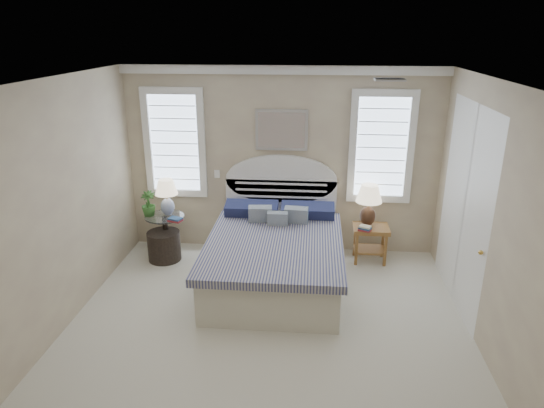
% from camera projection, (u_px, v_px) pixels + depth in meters
% --- Properties ---
extents(floor, '(4.50, 5.00, 0.01)m').
position_uv_depth(floor, '(264.00, 347.00, 5.11)').
color(floor, '#B4AD99').
rests_on(floor, ground).
extents(ceiling, '(4.50, 5.00, 0.01)m').
position_uv_depth(ceiling, '(262.00, 85.00, 4.19)').
color(ceiling, white).
rests_on(ceiling, wall_back).
extents(wall_back, '(4.50, 0.02, 2.70)m').
position_uv_depth(wall_back, '(282.00, 162.00, 6.99)').
color(wall_back, tan).
rests_on(wall_back, floor).
extents(wall_left, '(0.02, 5.00, 2.70)m').
position_uv_depth(wall_left, '(40.00, 221.00, 4.84)').
color(wall_left, tan).
rests_on(wall_left, floor).
extents(wall_right, '(0.02, 5.00, 2.70)m').
position_uv_depth(wall_right, '(505.00, 237.00, 4.46)').
color(wall_right, tan).
rests_on(wall_right, floor).
extents(crown_molding, '(4.50, 0.08, 0.12)m').
position_uv_depth(crown_molding, '(282.00, 70.00, 6.52)').
color(crown_molding, white).
rests_on(crown_molding, wall_back).
extents(hvac_vent, '(0.30, 0.20, 0.02)m').
position_uv_depth(hvac_vent, '(390.00, 80.00, 4.85)').
color(hvac_vent, '#B2B2B2').
rests_on(hvac_vent, ceiling).
extents(switch_plate, '(0.08, 0.01, 0.12)m').
position_uv_depth(switch_plate, '(217.00, 174.00, 7.13)').
color(switch_plate, white).
rests_on(switch_plate, wall_back).
extents(window_left, '(0.90, 0.06, 1.60)m').
position_uv_depth(window_left, '(175.00, 143.00, 7.02)').
color(window_left, silver).
rests_on(window_left, wall_back).
extents(window_right, '(0.90, 0.06, 1.60)m').
position_uv_depth(window_right, '(381.00, 147.00, 6.77)').
color(window_right, silver).
rests_on(window_right, wall_back).
extents(painting, '(0.74, 0.04, 0.58)m').
position_uv_depth(painting, '(282.00, 130.00, 6.80)').
color(painting, silver).
rests_on(painting, wall_back).
extents(closet_door, '(0.02, 1.80, 2.40)m').
position_uv_depth(closet_door, '(464.00, 207.00, 5.64)').
color(closet_door, white).
rests_on(closet_door, floor).
extents(bed, '(1.72, 2.28, 1.47)m').
position_uv_depth(bed, '(275.00, 254.00, 6.34)').
color(bed, beige).
rests_on(bed, floor).
extents(side_table_left, '(0.56, 0.56, 0.63)m').
position_uv_depth(side_table_left, '(166.00, 231.00, 7.04)').
color(side_table_left, black).
rests_on(side_table_left, floor).
extents(nightstand_right, '(0.50, 0.40, 0.53)m').
position_uv_depth(nightstand_right, '(370.00, 236.00, 6.88)').
color(nightstand_right, olive).
rests_on(nightstand_right, floor).
extents(floor_pot, '(0.58, 0.58, 0.43)m').
position_uv_depth(floor_pot, '(164.00, 246.00, 6.98)').
color(floor_pot, black).
rests_on(floor_pot, floor).
extents(lamp_left, '(0.43, 0.43, 0.53)m').
position_uv_depth(lamp_left, '(167.00, 193.00, 6.91)').
color(lamp_left, silver).
rests_on(lamp_left, side_table_left).
extents(lamp_right, '(0.49, 0.49, 0.60)m').
position_uv_depth(lamp_right, '(369.00, 200.00, 6.79)').
color(lamp_right, black).
rests_on(lamp_right, nightstand_right).
extents(potted_plant, '(0.22, 0.22, 0.36)m').
position_uv_depth(potted_plant, '(148.00, 204.00, 6.90)').
color(potted_plant, '#316628').
rests_on(potted_plant, side_table_left).
extents(books_left, '(0.22, 0.19, 0.05)m').
position_uv_depth(books_left, '(175.00, 220.00, 6.75)').
color(books_left, maroon).
rests_on(books_left, side_table_left).
extents(books_right, '(0.21, 0.18, 0.07)m').
position_uv_depth(books_right, '(365.00, 228.00, 6.69)').
color(books_right, maroon).
rests_on(books_right, nightstand_right).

